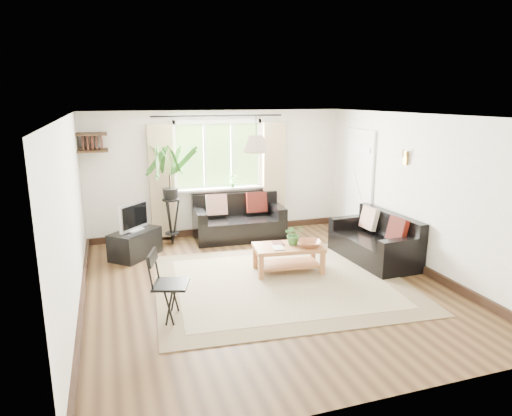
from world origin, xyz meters
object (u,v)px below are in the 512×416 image
object	(u,v)px
tv_stand	(135,244)
folding_chair	(171,286)
sofa_back	(239,218)
coffee_table	(288,259)
palm_stand	(171,195)
sofa_right	(374,239)

from	to	relation	value
tv_stand	folding_chair	size ratio (longest dim) A/B	0.99
sofa_back	tv_stand	distance (m)	2.01
coffee_table	tv_stand	world-z (taller)	tv_stand
palm_stand	folding_chair	distance (m)	3.03
palm_stand	folding_chair	bearing A→B (deg)	-98.15
sofa_right	tv_stand	distance (m)	3.98
sofa_back	tv_stand	xyz separation A→B (m)	(-1.95, -0.46, -0.16)
sofa_back	palm_stand	bearing A→B (deg)	-179.91
tv_stand	folding_chair	world-z (taller)	folding_chair
palm_stand	sofa_right	bearing A→B (deg)	-32.43
palm_stand	sofa_back	bearing A→B (deg)	-2.86
sofa_back	palm_stand	xyz separation A→B (m)	(-1.26, 0.06, 0.52)
coffee_table	palm_stand	xyz separation A→B (m)	(-1.50, 1.97, 0.70)
sofa_back	folding_chair	size ratio (longest dim) A/B	1.94
folding_chair	sofa_right	bearing A→B (deg)	-55.59
sofa_back	sofa_right	xyz separation A→B (m)	(1.77, -1.86, -0.02)
sofa_right	coffee_table	world-z (taller)	sofa_right
sofa_back	tv_stand	world-z (taller)	sofa_back
sofa_back	coffee_table	size ratio (longest dim) A/B	1.60
palm_stand	folding_chair	xyz separation A→B (m)	(-0.42, -2.96, -0.48)
palm_stand	folding_chair	size ratio (longest dim) A/B	2.12
sofa_back	sofa_right	world-z (taller)	sofa_back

